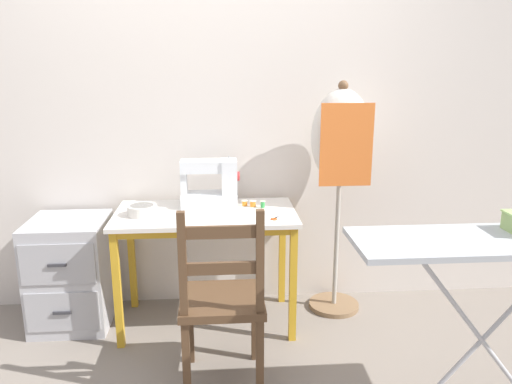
{
  "coord_description": "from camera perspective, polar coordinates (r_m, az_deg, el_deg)",
  "views": [
    {
      "loc": [
        0.08,
        -2.5,
        1.54
      ],
      "look_at": [
        0.29,
        0.25,
        0.82
      ],
      "focal_mm": 35.0,
      "sensor_mm": 36.0,
      "label": 1
    }
  ],
  "objects": [
    {
      "name": "sewing_table",
      "position": [
        2.91,
        -5.75,
        -4.05
      ],
      "size": [
        1.04,
        0.56,
        0.7
      ],
      "color": "silver",
      "rests_on": "ground_plane"
    },
    {
      "name": "wall_back",
      "position": [
        3.13,
        -5.92,
        9.64
      ],
      "size": [
        10.0,
        0.05,
        2.55
      ],
      "color": "silver",
      "rests_on": "ground_plane"
    },
    {
      "name": "thread_spool_far_edge",
      "position": [
        2.96,
        0.77,
        -1.43
      ],
      "size": [
        0.03,
        0.03,
        0.04
      ],
      "color": "green",
      "rests_on": "sewing_table"
    },
    {
      "name": "ironing_board",
      "position": [
        2.19,
        25.49,
        -5.93
      ],
      "size": [
        1.12,
        0.36,
        0.88
      ],
      "color": "#ADB2B7",
      "rests_on": "ground_plane"
    },
    {
      "name": "dress_form",
      "position": [
        3.03,
        9.66,
        5.0
      ],
      "size": [
        0.36,
        0.32,
        1.44
      ],
      "color": "#846647",
      "rests_on": "ground_plane"
    },
    {
      "name": "thread_spool_mid_table",
      "position": [
        2.98,
        -0.36,
        -1.36
      ],
      "size": [
        0.04,
        0.04,
        0.04
      ],
      "color": "orange",
      "rests_on": "sewing_table"
    },
    {
      "name": "sewing_machine",
      "position": [
        2.98,
        -5.01,
        0.87
      ],
      "size": [
        0.35,
        0.17,
        0.3
      ],
      "color": "white",
      "rests_on": "sewing_table"
    },
    {
      "name": "thread_spool_near_machine",
      "position": [
        3.0,
        -1.3,
        -1.29
      ],
      "size": [
        0.04,
        0.04,
        0.04
      ],
      "color": "orange",
      "rests_on": "sewing_table"
    },
    {
      "name": "scissors",
      "position": [
        2.77,
        2.39,
        -2.95
      ],
      "size": [
        0.11,
        0.13,
        0.01
      ],
      "color": "silver",
      "rests_on": "sewing_table"
    },
    {
      "name": "filing_cabinet",
      "position": [
        3.21,
        -20.35,
        -8.6
      ],
      "size": [
        0.44,
        0.46,
        0.65
      ],
      "color": "#B7B7BC",
      "rests_on": "ground_plane"
    },
    {
      "name": "ground_plane",
      "position": [
        2.94,
        -5.55,
        -17.17
      ],
      "size": [
        14.0,
        14.0,
        0.0
      ],
      "primitive_type": "plane",
      "color": "gray"
    },
    {
      "name": "fabric_bowl",
      "position": [
        2.89,
        -12.88,
        -2.01
      ],
      "size": [
        0.17,
        0.17,
        0.06
      ],
      "color": "silver",
      "rests_on": "sewing_table"
    },
    {
      "name": "wooden_chair",
      "position": [
        2.44,
        -3.89,
        -12.4
      ],
      "size": [
        0.4,
        0.38,
        0.93
      ],
      "color": "#513823",
      "rests_on": "ground_plane"
    }
  ]
}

